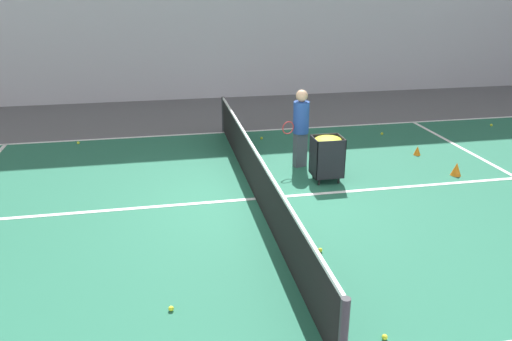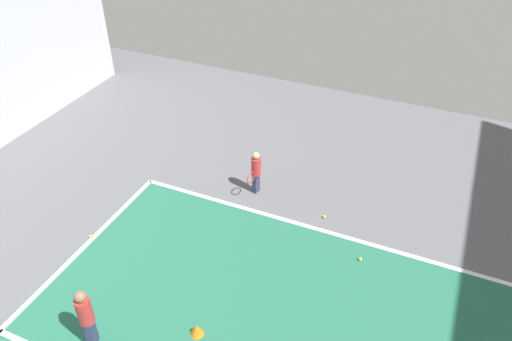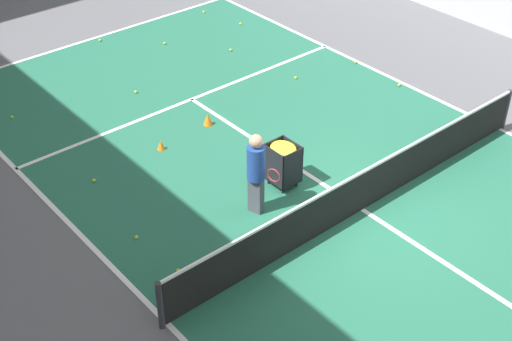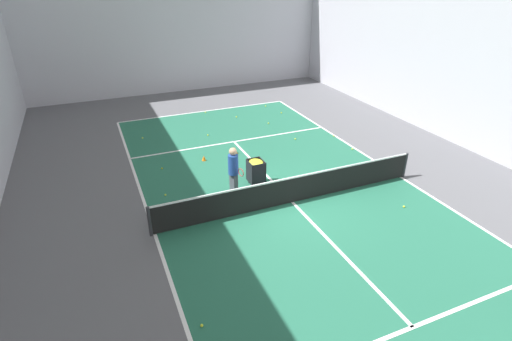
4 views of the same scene
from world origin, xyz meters
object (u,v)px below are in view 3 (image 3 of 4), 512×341
object	(u,v)px
tennis_net	(364,189)
training_cone_1	(208,119)
ball_cart	(283,157)
training_cone_0	(161,145)
coach_at_net	(256,169)

from	to	relation	value
tennis_net	training_cone_1	world-z (taller)	tennis_net
ball_cart	training_cone_1	size ratio (longest dim) A/B	3.41
training_cone_1	training_cone_0	bearing A→B (deg)	-173.54
ball_cart	tennis_net	bearing A→B (deg)	-68.32
training_cone_0	training_cone_1	distance (m)	1.40
ball_cart	training_cone_0	distance (m)	2.94
coach_at_net	training_cone_0	distance (m)	3.08
ball_cart	training_cone_1	xyz separation A→B (m)	(0.24, 2.80, -0.53)
tennis_net	ball_cart	xyz separation A→B (m)	(-0.63, 1.59, 0.17)
coach_at_net	ball_cart	xyz separation A→B (m)	(0.94, 0.30, -0.31)
tennis_net	training_cone_1	size ratio (longest dim) A/B	33.23
ball_cart	training_cone_1	distance (m)	2.86
coach_at_net	training_cone_0	xyz separation A→B (m)	(-0.20, 2.95, -0.87)
training_cone_1	coach_at_net	bearing A→B (deg)	-110.87
tennis_net	coach_at_net	size ratio (longest dim) A/B	5.43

